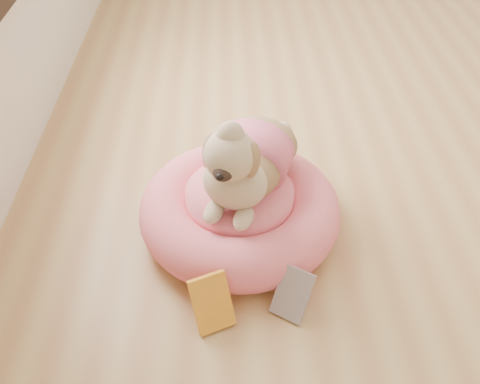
{
  "coord_description": "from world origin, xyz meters",
  "views": [
    {
      "loc": [
        -1.12,
        -1.86,
        1.46
      ],
      "look_at": [
        -1.08,
        -0.44,
        0.23
      ],
      "focal_mm": 40.0,
      "sensor_mm": 36.0,
      "label": 1
    }
  ],
  "objects_px": {
    "dog": "(245,146)",
    "book_yellow": "(212,303)",
    "pet_bed": "(240,210)",
    "book_white": "(293,294)"
  },
  "relations": [
    {
      "from": "dog",
      "to": "book_yellow",
      "type": "distance_m",
      "value": 0.53
    },
    {
      "from": "dog",
      "to": "book_yellow",
      "type": "xyz_separation_m",
      "value": [
        -0.12,
        -0.43,
        -0.3
      ]
    },
    {
      "from": "pet_bed",
      "to": "book_white",
      "type": "xyz_separation_m",
      "value": [
        0.16,
        -0.38,
        -0.02
      ]
    },
    {
      "from": "book_yellow",
      "to": "book_white",
      "type": "distance_m",
      "value": 0.26
    },
    {
      "from": "dog",
      "to": "book_white",
      "type": "bearing_deg",
      "value": -50.3
    },
    {
      "from": "dog",
      "to": "book_white",
      "type": "relative_size",
      "value": 3.08
    },
    {
      "from": "dog",
      "to": "book_yellow",
      "type": "height_order",
      "value": "dog"
    },
    {
      "from": "pet_bed",
      "to": "dog",
      "type": "bearing_deg",
      "value": 18.51
    },
    {
      "from": "pet_bed",
      "to": "book_yellow",
      "type": "xyz_separation_m",
      "value": [
        -0.1,
        -0.42,
        -0.01
      ]
    },
    {
      "from": "book_yellow",
      "to": "dog",
      "type": "bearing_deg",
      "value": 51.85
    }
  ]
}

